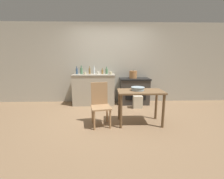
% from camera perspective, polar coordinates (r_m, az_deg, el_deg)
% --- Properties ---
extents(ground_plane, '(14.00, 14.00, 0.00)m').
position_cam_1_polar(ground_plane, '(3.68, 0.23, -11.04)').
color(ground_plane, '#896B4C').
extents(wall_back, '(8.00, 0.07, 2.55)m').
position_cam_1_polar(wall_back, '(4.99, -0.37, 9.88)').
color(wall_back, '#B2AD9E').
rests_on(wall_back, ground_plane).
extents(counter_cabinet, '(1.31, 0.60, 0.95)m').
position_cam_1_polar(counter_cabinet, '(4.78, -6.84, 0.11)').
color(counter_cabinet, '#B2A893').
rests_on(counter_cabinet, ground_plane).
extents(stove, '(0.93, 0.57, 0.82)m').
position_cam_1_polar(stove, '(4.87, 8.47, -0.53)').
color(stove, '#38332D').
rests_on(stove, ground_plane).
extents(work_table, '(0.97, 0.56, 0.74)m').
position_cam_1_polar(work_table, '(3.31, 10.71, -2.74)').
color(work_table, brown).
rests_on(work_table, ground_plane).
extents(chair, '(0.47, 0.47, 0.92)m').
position_cam_1_polar(chair, '(3.24, -4.50, -5.24)').
color(chair, '#A87F56').
rests_on(chair, ground_plane).
extents(flour_sack, '(0.27, 0.19, 0.37)m').
position_cam_1_polar(flour_sack, '(4.46, 9.74, -4.68)').
color(flour_sack, beige).
rests_on(flour_sack, ground_plane).
extents(stock_pot, '(0.25, 0.25, 0.26)m').
position_cam_1_polar(stock_pot, '(4.81, 8.03, 5.68)').
color(stock_pot, '#B77A47').
rests_on(stock_pot, stove).
extents(mixing_bowl_large, '(0.29, 0.29, 0.07)m').
position_cam_1_polar(mixing_bowl_large, '(3.29, 9.80, 0.38)').
color(mixing_bowl_large, '#93A8B2').
rests_on(mixing_bowl_large, work_table).
extents(bottle_far_left, '(0.08, 0.08, 0.26)m').
position_cam_1_polar(bottle_far_left, '(4.85, -11.56, 7.01)').
color(bottle_far_left, '#517F5B').
rests_on(bottle_far_left, counter_cabinet).
extents(bottle_left, '(0.06, 0.06, 0.18)m').
position_cam_1_polar(bottle_left, '(4.80, -3.68, 6.80)').
color(bottle_left, olive).
rests_on(bottle_left, counter_cabinet).
extents(bottle_mid_left, '(0.07, 0.07, 0.26)m').
position_cam_1_polar(bottle_mid_left, '(4.83, -6.90, 7.14)').
color(bottle_mid_left, silver).
rests_on(bottle_mid_left, counter_cabinet).
extents(bottle_center_left, '(0.08, 0.08, 0.23)m').
position_cam_1_polar(bottle_center_left, '(4.80, -2.04, 7.01)').
color(bottle_center_left, '#517F5B').
rests_on(bottle_center_left, counter_cabinet).
extents(bottle_center, '(0.06, 0.06, 0.25)m').
position_cam_1_polar(bottle_center, '(4.79, -8.54, 6.98)').
color(bottle_center, olive).
rests_on(bottle_center, counter_cabinet).
extents(bottle_center_right, '(0.07, 0.07, 0.25)m').
position_cam_1_polar(bottle_center_right, '(4.86, -13.26, 6.86)').
color(bottle_center_right, '#3D5675').
rests_on(bottle_center_right, counter_cabinet).
extents(cup_mid_right, '(0.08, 0.08, 0.08)m').
position_cam_1_polar(cup_mid_right, '(4.64, -10.29, 6.07)').
color(cup_mid_right, beige).
rests_on(cup_mid_right, counter_cabinet).
extents(cup_right, '(0.09, 0.09, 0.09)m').
position_cam_1_polar(cup_right, '(4.60, -0.52, 6.30)').
color(cup_right, beige).
rests_on(cup_right, counter_cabinet).
extents(cup_far_right, '(0.08, 0.08, 0.09)m').
position_cam_1_polar(cup_far_right, '(4.67, -5.31, 6.34)').
color(cup_far_right, silver).
rests_on(cup_far_right, counter_cabinet).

